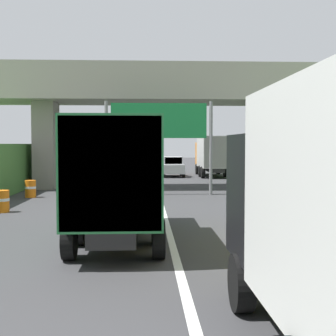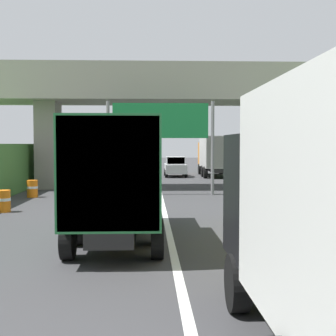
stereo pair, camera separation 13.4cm
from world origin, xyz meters
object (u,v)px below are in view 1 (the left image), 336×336
truck_orange (212,154)px  construction_barrel_3 (2,201)px  construction_barrel_4 (30,189)px  truck_green (119,174)px  overhead_highway_sign (159,126)px  car_silver (173,167)px

truck_orange → construction_barrel_3: size_ratio=8.11×
truck_orange → construction_barrel_4: size_ratio=8.11×
truck_green → construction_barrel_3: bearing=131.0°
truck_orange → construction_barrel_4: 19.66m
overhead_highway_sign → truck_green: (-1.49, -12.13, -1.81)m
overhead_highway_sign → truck_green: 12.35m
truck_orange → car_silver: truck_orange is taller
truck_green → construction_barrel_4: truck_green is taller
truck_orange → car_silver: size_ratio=1.78×
car_silver → construction_barrel_4: (-8.34, -15.47, -0.40)m
overhead_highway_sign → construction_barrel_4: 7.54m
truck_green → construction_barrel_3: size_ratio=8.11×
truck_orange → car_silver: bearing=-176.3°
overhead_highway_sign → construction_barrel_3: overhead_highway_sign is taller
overhead_highway_sign → car_silver: bearing=83.7°
truck_orange → construction_barrel_3: (-11.60, -21.06, -1.47)m
construction_barrel_3 → truck_orange: bearing=61.2°
construction_barrel_4 → truck_green: bearing=-65.0°
truck_green → overhead_highway_sign: bearing=83.0°
overhead_highway_sign → construction_barrel_4: size_ratio=6.53×
truck_orange → car_silver: (-3.41, -0.22, -1.08)m
overhead_highway_sign → truck_green: bearing=-97.0°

